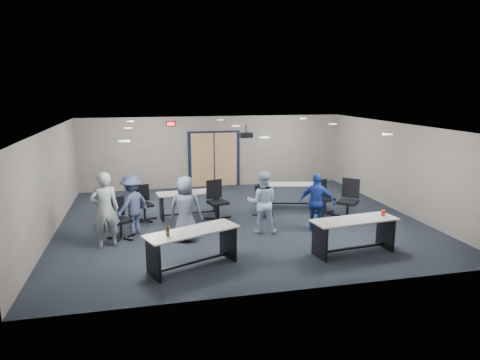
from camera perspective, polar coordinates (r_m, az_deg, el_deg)
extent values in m
plane|color=black|center=(12.39, -0.03, -5.37)|extent=(10.00, 10.00, 0.00)
cube|color=gray|center=(16.41, -3.50, 3.78)|extent=(10.00, 0.04, 2.70)
cube|color=gray|center=(7.86, 7.25, -5.58)|extent=(10.00, 0.04, 2.70)
cube|color=gray|center=(12.01, -23.98, -0.35)|extent=(0.04, 9.00, 2.70)
cube|color=gray|center=(14.01, 20.34, 1.60)|extent=(0.04, 9.00, 2.70)
cube|color=white|center=(11.86, -0.03, 7.16)|extent=(10.00, 9.00, 0.04)
cube|color=black|center=(16.43, -3.47, 2.73)|extent=(2.00, 0.06, 2.20)
cube|color=tan|center=(16.34, -5.02, 2.66)|extent=(0.85, 0.04, 2.05)
cube|color=tan|center=(16.49, -1.92, 2.78)|extent=(0.85, 0.04, 2.05)
cube|color=black|center=(16.06, -9.21, 7.41)|extent=(0.32, 0.05, 0.18)
cube|color=#FF0C0C|center=(16.03, -9.21, 7.41)|extent=(0.26, 0.02, 0.12)
cylinder|color=black|center=(12.43, 0.82, 6.83)|extent=(0.04, 0.04, 0.24)
cube|color=black|center=(12.45, 0.81, 6.00)|extent=(0.35, 0.30, 0.14)
cylinder|color=black|center=(12.30, 0.98, 5.93)|extent=(0.08, 0.03, 0.08)
cube|color=beige|center=(9.05, -6.38, -6.82)|extent=(2.12, 1.40, 0.03)
cube|color=black|center=(8.83, -11.49, -10.34)|extent=(0.29, 0.59, 0.78)
cube|color=black|center=(9.63, -1.61, -8.15)|extent=(0.29, 0.59, 0.78)
cube|color=black|center=(9.30, -6.28, -10.84)|extent=(1.68, 0.74, 0.04)
cube|color=beige|center=(10.12, 15.03, -5.16)|extent=(2.06, 0.91, 0.03)
cube|color=black|center=(9.79, 10.57, -8.04)|extent=(0.13, 0.61, 0.78)
cube|color=black|center=(10.76, 18.82, -6.63)|extent=(0.13, 0.61, 0.78)
cube|color=black|center=(10.34, 14.82, -8.77)|extent=(1.77, 0.27, 0.04)
cylinder|color=red|center=(10.55, 18.53, -4.20)|extent=(0.09, 0.09, 0.13)
cube|color=beige|center=(12.64, -6.82, -1.67)|extent=(1.90, 0.80, 0.03)
cube|color=black|center=(12.60, -10.43, -3.59)|extent=(0.11, 0.57, 0.72)
cube|color=black|center=(12.92, -3.23, -3.00)|extent=(0.11, 0.57, 0.72)
cube|color=black|center=(12.81, -6.75, -4.40)|extent=(1.63, 0.22, 0.04)
cube|color=beige|center=(13.73, 7.12, -0.58)|extent=(1.92, 0.98, 0.03)
cube|color=black|center=(13.73, 3.70, -2.11)|extent=(0.17, 0.56, 0.71)
cube|color=black|center=(13.95, 10.40, -2.05)|extent=(0.17, 0.56, 0.71)
cube|color=black|center=(13.88, 7.05, -3.11)|extent=(1.61, 0.39, 0.04)
imported|color=#8E979B|center=(10.63, -17.58, -3.80)|extent=(0.74, 0.55, 1.83)
imported|color=slate|center=(10.63, -7.26, -3.84)|extent=(0.92, 0.74, 1.64)
imported|color=#BEDFFB|center=(11.17, 2.99, -2.96)|extent=(0.92, 0.79, 1.64)
imported|color=#1C349B|center=(11.42, 10.22, -2.99)|extent=(0.99, 0.79, 1.58)
imported|color=#3B4A6B|center=(11.39, -14.16, -3.20)|extent=(1.14, 1.13, 1.58)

